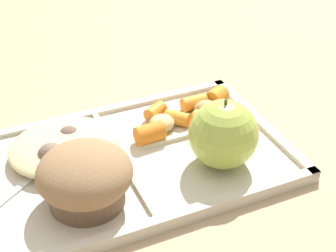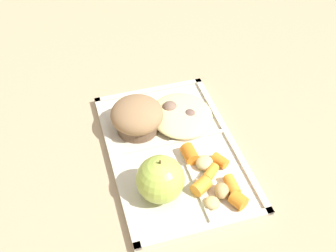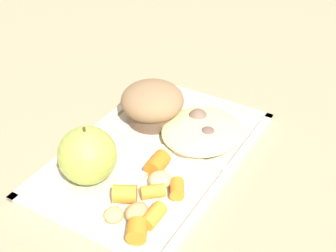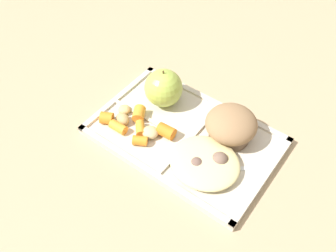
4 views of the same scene
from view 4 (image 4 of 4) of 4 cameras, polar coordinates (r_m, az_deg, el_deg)
ground at (r=0.77m, az=2.48°, el=-1.83°), size 6.00×6.00×0.00m
lunch_tray at (r=0.77m, az=2.46°, el=-1.54°), size 0.37×0.24×0.02m
green_apple at (r=0.80m, az=-0.69°, el=5.80°), size 0.08×0.08×0.09m
bran_muffin at (r=0.75m, az=9.53°, el=0.02°), size 0.10×0.10×0.07m
carrot_slice_diagonal at (r=0.79m, az=-9.29°, el=1.20°), size 0.03×0.03×0.03m
carrot_slice_tilted at (r=0.75m, az=-0.27°, el=-0.80°), size 0.04×0.03×0.03m
carrot_slice_back at (r=0.75m, az=-4.27°, el=-2.24°), size 0.03×0.03×0.02m
carrot_slice_near_corner at (r=0.79m, az=-4.44°, el=1.88°), size 0.04×0.04×0.03m
carrot_slice_edge at (r=0.77m, az=-4.23°, el=-0.35°), size 0.04×0.04×0.02m
carrot_slice_center at (r=0.77m, az=-7.56°, el=-0.17°), size 0.04×0.02×0.02m
potato_chunk_golden at (r=0.76m, az=-2.69°, el=-0.98°), size 0.04×0.04×0.02m
potato_chunk_browned at (r=0.78m, az=-6.89°, el=1.06°), size 0.04×0.03×0.02m
potato_chunk_large at (r=0.81m, az=-6.63°, el=2.48°), size 0.04×0.04×0.02m
egg_noodle_pile at (r=0.71m, az=5.60°, el=-5.52°), size 0.14×0.12×0.02m
meatball_back at (r=0.71m, az=4.35°, el=-5.85°), size 0.03×0.03×0.03m
meatball_side at (r=0.71m, az=7.85°, el=-5.17°), size 0.03×0.03×0.03m
plastic_fork at (r=0.72m, az=8.04°, el=-6.55°), size 0.14×0.11×0.00m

